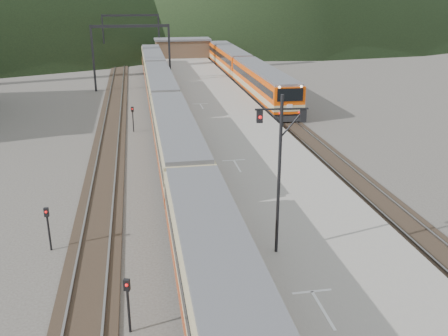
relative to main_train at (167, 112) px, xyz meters
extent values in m
cube|color=black|center=(0.00, 5.66, -1.87)|extent=(2.60, 200.00, 0.12)
cube|color=slate|center=(-0.72, 5.66, -1.77)|extent=(0.10, 200.00, 0.14)
cube|color=slate|center=(0.72, 5.66, -1.77)|extent=(0.10, 200.00, 0.14)
cube|color=black|center=(-5.00, 5.66, -1.87)|extent=(2.60, 200.00, 0.12)
cube|color=slate|center=(-5.72, 5.66, -1.77)|extent=(0.10, 200.00, 0.14)
cube|color=slate|center=(-4.28, 5.66, -1.77)|extent=(0.10, 200.00, 0.14)
cube|color=black|center=(11.50, 5.66, -1.87)|extent=(2.60, 200.00, 0.12)
cube|color=slate|center=(10.78, 5.66, -1.77)|extent=(0.10, 200.00, 0.14)
cube|color=slate|center=(12.22, 5.66, -1.77)|extent=(0.10, 200.00, 0.14)
cube|color=gray|center=(5.60, 3.66, -1.43)|extent=(8.00, 100.00, 1.00)
cube|color=black|center=(-7.50, 20.66, 2.07)|extent=(0.25, 0.25, 8.00)
cube|color=black|center=(1.80, 20.66, 2.07)|extent=(0.25, 0.25, 8.00)
cube|color=black|center=(-2.85, 20.66, 5.87)|extent=(9.30, 0.22, 0.35)
cube|color=black|center=(-7.50, 45.66, 2.07)|extent=(0.25, 0.25, 8.00)
cube|color=black|center=(1.80, 45.66, 2.07)|extent=(0.25, 0.25, 8.00)
cube|color=black|center=(-2.85, 45.66, 5.87)|extent=(9.30, 0.22, 0.35)
cube|color=brown|center=(5.60, 43.66, 0.47)|extent=(9.00, 4.00, 2.80)
cube|color=slate|center=(5.60, 43.66, 2.02)|extent=(9.40, 4.40, 0.30)
cube|color=tan|center=(0.00, -28.78, 0.00)|extent=(2.78, 18.69, 3.39)
cube|color=tan|center=(0.00, -9.59, 0.00)|extent=(2.78, 18.69, 3.39)
cube|color=tan|center=(0.00, 9.59, 0.00)|extent=(2.78, 18.69, 3.39)
cube|color=tan|center=(0.00, 28.78, 0.00)|extent=(2.78, 18.69, 3.39)
cube|color=#DB4605|center=(11.50, 11.20, 0.15)|extent=(3.02, 20.33, 3.69)
cube|color=#DB4605|center=(11.50, 32.03, 0.15)|extent=(3.02, 20.33, 3.69)
cylinder|color=black|center=(3.27, -23.83, 2.65)|extent=(0.14, 0.14, 7.15)
cube|color=black|center=(3.27, -23.83, 5.62)|extent=(2.20, 0.27, 0.07)
cube|color=black|center=(2.37, -23.75, 5.32)|extent=(0.27, 0.20, 0.50)
cube|color=black|center=(4.17, -23.92, 5.32)|extent=(0.27, 0.20, 0.50)
cylinder|color=black|center=(-3.26, -27.05, -0.93)|extent=(0.10, 0.10, 2.00)
cube|color=black|center=(-3.26, -27.05, 0.12)|extent=(0.26, 0.22, 0.45)
cylinder|color=black|center=(-2.98, 1.03, -0.93)|extent=(0.10, 0.10, 2.00)
cube|color=black|center=(-2.98, 1.03, 0.12)|extent=(0.26, 0.22, 0.45)
cylinder|color=black|center=(-7.11, -20.06, -0.93)|extent=(0.10, 0.10, 2.00)
cube|color=black|center=(-7.11, -20.06, 0.12)|extent=(0.23, 0.17, 0.45)
camera|label=1|loc=(-2.48, -42.96, 10.27)|focal=40.00mm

